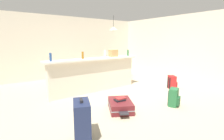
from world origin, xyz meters
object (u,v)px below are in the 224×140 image
Objects in this scene: pendant_lamp at (113,29)px; book_stack at (120,99)px; grocery_bag at (113,53)px; dining_table at (115,62)px; suitcase_flat_maroon at (120,105)px; bottle_green at (128,53)px; dining_chair_near_partition at (123,66)px; bottle_amber at (83,55)px; backpack_red at (172,82)px; bottle_white at (105,54)px; suitcase_upright_navy at (82,121)px; backpack_green at (174,98)px; bottle_blue at (51,57)px.

pendant_lamp reaches higher than book_stack.
grocery_bag is 0.24× the size of dining_table.
dining_table is 3.49m from suitcase_flat_maroon.
pendant_lamp is at bearing 55.45° from book_stack.
dining_chair_near_partition is at bearing 61.16° from bottle_green.
backpack_red is at bearing -25.65° from bottle_amber.
bottle_white reaches higher than dining_chair_near_partition.
dining_table is at bearing 46.35° from suitcase_upright_navy.
suitcase_flat_maroon is at bearing 154.77° from backpack_green.
grocery_bag is at bearing 57.82° from suitcase_flat_maroon.
dining_chair_near_partition reaches higher than suitcase_flat_maroon.
dining_table is 1.76× the size of pendant_lamp.
pendant_lamp is (0.93, 1.23, 0.87)m from grocery_bag.
bottle_amber is 0.83m from bottle_white.
book_stack is at bearing -122.33° from grocery_bag.
bottle_amber is at bearing -172.26° from bottle_white.
bottle_green reaches higher than dining_chair_near_partition.
bottle_blue reaches higher than bottle_white.
bottle_white is at bearing 141.96° from backpack_red.
pendant_lamp is 0.71× the size of suitcase_flat_maroon.
pendant_lamp is (2.92, 1.29, 0.87)m from bottle_blue.
book_stack is (0.12, -1.52, -0.86)m from bottle_amber.
pendant_lamp is at bearing 23.76° from bottle_blue.
dining_table is at bearing 23.24° from bottle_blue.
bottle_white is 1.90m from pendant_lamp.
book_stack is at bearing -124.55° from pendant_lamp.
bottle_blue is 0.77× the size of book_stack.
dining_table is 3.49m from backpack_green.
bottle_green reaches higher than dining_table.
suitcase_upright_navy is (-3.60, -0.87, 0.13)m from backpack_red.
suitcase_flat_maroon is (-2.00, -2.81, -0.54)m from dining_table.
book_stack is at bearing -136.09° from bottle_green.
dining_chair_near_partition is at bearing -90.33° from dining_table.
pendant_lamp reaches higher than backpack_red.
dining_table is 1.64× the size of suitcase_upright_navy.
dining_chair_near_partition is at bearing 49.08° from suitcase_flat_maroon.
bottle_green is at bearing 44.15° from suitcase_flat_maroon.
backpack_green is at bearing -58.45° from bottle_amber.
bottle_white is at bearing 4.07° from bottle_blue.
grocery_bag reaches higher than bottle_white.
backpack_green is at bearing -85.32° from grocery_bag.
suitcase_upright_navy is at bearing 179.66° from backpack_green.
bottle_amber is at bearing -148.82° from dining_table.
suitcase_upright_navy is (-1.91, -2.19, -0.78)m from bottle_white.
dining_table reaches higher than suitcase_upright_navy.
backpack_green is (1.28, -2.09, -0.91)m from bottle_amber.
grocery_bag is 0.42× the size of pendant_lamp.
bottle_green is 0.22× the size of dining_chair_near_partition.
dining_chair_near_partition is 1.49× the size of pendant_lamp.
bottle_green is at bearing -118.84° from dining_chair_near_partition.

